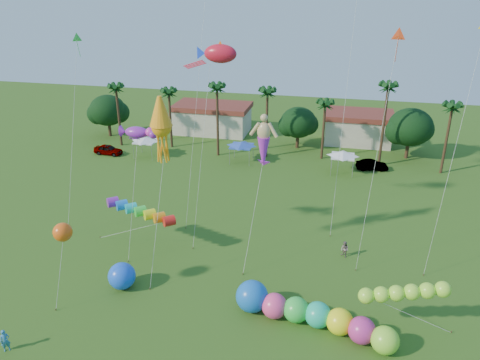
% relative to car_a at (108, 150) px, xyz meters
% --- Properties ---
extents(ground, '(160.00, 160.00, 0.00)m').
position_rel_car_a_xyz_m(ground, '(25.97, -35.64, -0.73)').
color(ground, '#285116').
rests_on(ground, ground).
extents(tree_line, '(69.46, 8.91, 11.00)m').
position_rel_car_a_xyz_m(tree_line, '(29.53, 8.36, 3.55)').
color(tree_line, '#3A2819').
rests_on(tree_line, ground).
extents(buildings_row, '(35.00, 7.00, 4.00)m').
position_rel_car_a_xyz_m(buildings_row, '(22.87, 14.36, 1.27)').
color(buildings_row, beige).
rests_on(buildings_row, ground).
extents(tent_row, '(31.00, 4.00, 0.60)m').
position_rel_car_a_xyz_m(tent_row, '(19.97, 0.70, 2.02)').
color(tent_row, white).
rests_on(tent_row, ground).
extents(car_a, '(4.38, 2.01, 1.45)m').
position_rel_car_a_xyz_m(car_a, '(0.00, 0.00, 0.00)').
color(car_a, '#4C4C54').
rests_on(car_a, ground).
extents(car_b, '(4.37, 2.11, 1.38)m').
position_rel_car_a_xyz_m(car_b, '(37.94, 2.38, -0.04)').
color(car_b, '#4C4C54').
rests_on(car_b, ground).
extents(spectator_a, '(0.74, 0.70, 1.70)m').
position_rel_car_a_xyz_m(spectator_a, '(12.20, -38.30, 0.12)').
color(spectator_a, teal).
rests_on(spectator_a, ground).
extents(spectator_b, '(0.97, 0.96, 1.58)m').
position_rel_car_a_xyz_m(spectator_b, '(34.82, -20.73, 0.06)').
color(spectator_b, gray).
rests_on(spectator_b, ground).
extents(caterpillar_inflatable, '(12.33, 4.85, 2.53)m').
position_rel_car_a_xyz_m(caterpillar_inflatable, '(32.33, -30.99, 0.33)').
color(caterpillar_inflatable, '#FB4289').
rests_on(caterpillar_inflatable, ground).
extents(blue_ball, '(2.28, 2.28, 2.28)m').
position_rel_car_a_xyz_m(blue_ball, '(16.81, -29.76, 0.41)').
color(blue_ball, blue).
rests_on(blue_ball, ground).
extents(rainbow_tube, '(9.74, 4.35, 4.17)m').
position_rel_car_a_xyz_m(rainbow_tube, '(17.21, -24.17, 2.95)').
color(rainbow_tube, red).
rests_on(rainbow_tube, ground).
extents(green_worm, '(9.58, 3.08, 3.61)m').
position_rel_car_a_xyz_m(green_worm, '(36.39, -30.38, 2.18)').
color(green_worm, '#A6F837').
rests_on(green_worm, ground).
extents(orange_ball_kite, '(1.74, 2.45, 6.98)m').
position_rel_car_a_xyz_m(orange_ball_kite, '(13.68, -32.17, 5.51)').
color(orange_ball_kite, '#F75B14').
rests_on(orange_ball_kite, ground).
extents(merman_kite, '(2.23, 5.74, 12.86)m').
position_rel_car_a_xyz_m(merman_kite, '(27.00, -20.90, 9.85)').
color(merman_kite, tan).
rests_on(merman_kite, ground).
extents(fish_kite, '(4.69, 5.69, 18.75)m').
position_rel_car_a_xyz_m(fish_kite, '(22.48, -18.29, 17.08)').
color(fish_kite, red).
rests_on(fish_kite, ground).
extents(squid_kite, '(2.45, 5.35, 15.57)m').
position_rel_car_a_xyz_m(squid_kite, '(19.43, -25.46, 12.21)').
color(squid_kite, orange).
rests_on(squid_kite, ground).
extents(lobster_kite, '(4.23, 5.03, 12.13)m').
position_rel_car_a_xyz_m(lobster_kite, '(15.87, -22.64, 10.65)').
color(lobster_kite, purple).
rests_on(lobster_kite, ground).
extents(delta_kite_red, '(2.13, 4.19, 20.40)m').
position_rel_car_a_xyz_m(delta_kite_red, '(37.32, -18.91, 18.73)').
color(delta_kite_red, '#EE451A').
rests_on(delta_kite_red, ground).
extents(delta_kite_green, '(1.58, 5.17, 19.27)m').
position_rel_car_a_xyz_m(delta_kite_green, '(8.32, -18.15, 17.52)').
color(delta_kite_green, '#32D63F').
rests_on(delta_kite_green, ground).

